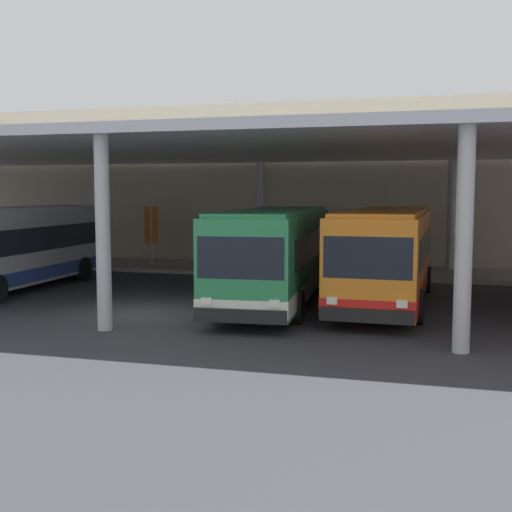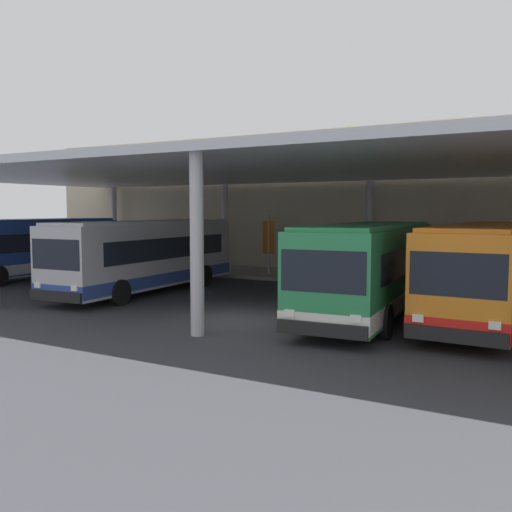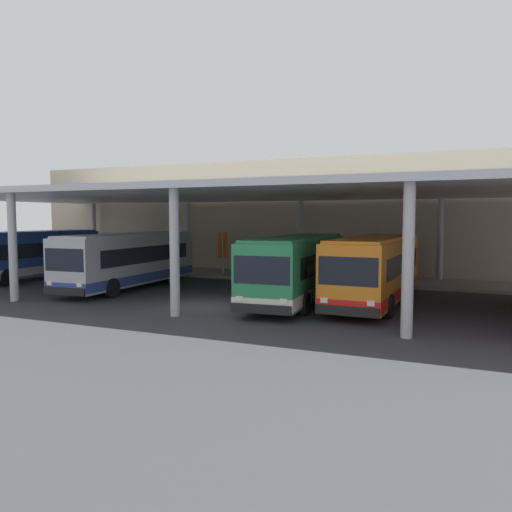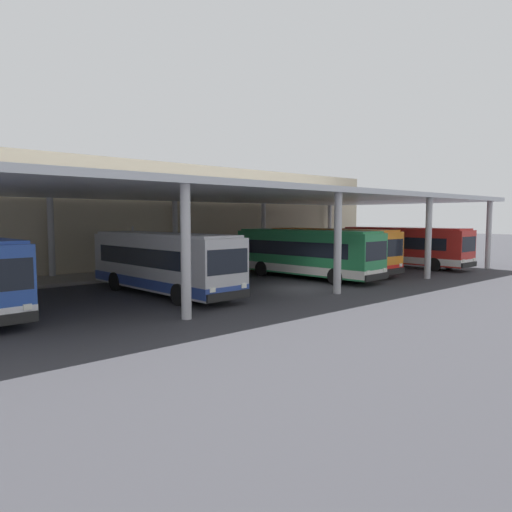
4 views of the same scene
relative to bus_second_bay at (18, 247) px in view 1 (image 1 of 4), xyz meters
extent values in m
plane|color=#333338|center=(6.91, -3.37, -1.66)|extent=(200.00, 200.00, 0.00)
cube|color=gray|center=(6.91, 8.38, -1.57)|extent=(42.00, 4.50, 0.18)
cube|color=#C1B293|center=(6.91, 11.63, 2.49)|extent=(48.00, 1.60, 8.29)
cube|color=silver|center=(6.91, 2.13, 3.74)|extent=(40.00, 17.00, 0.30)
cylinder|color=#B2B2B7|center=(-2.34, 10.13, 0.97)|extent=(0.40, 0.40, 5.25)
cylinder|color=#B2B2B7|center=(6.91, -5.87, 0.97)|extent=(0.40, 0.40, 5.25)
cylinder|color=#B2B2B7|center=(6.91, 10.13, 0.97)|extent=(0.40, 0.40, 5.25)
cylinder|color=#B2B2B7|center=(16.16, -5.87, 0.97)|extent=(0.40, 0.40, 5.25)
cylinder|color=#B2B2B7|center=(16.16, 10.13, 0.97)|extent=(0.40, 0.40, 5.25)
cube|color=#B7B7BC|center=(0.00, 0.00, 0.04)|extent=(2.99, 10.51, 2.70)
cube|color=#2D4799|center=(0.00, 0.00, -0.96)|extent=(3.01, 10.53, 0.50)
cube|color=black|center=(-0.01, 0.15, 0.34)|extent=(2.94, 8.64, 0.90)
cube|color=silver|center=(0.00, 0.00, 1.45)|extent=(2.77, 10.08, 0.12)
cylinder|color=black|center=(-1.36, 2.80, -1.16)|extent=(0.33, 1.01, 1.00)
cylinder|color=black|center=(1.09, 2.91, -1.16)|extent=(0.33, 1.01, 1.00)
cube|color=#28844C|center=(10.35, -0.47, 0.04)|extent=(3.21, 10.55, 2.70)
cube|color=white|center=(10.35, -0.47, -0.96)|extent=(3.23, 10.57, 0.50)
cube|color=black|center=(10.33, -0.32, 0.34)|extent=(3.12, 8.68, 0.90)
cube|color=black|center=(10.70, -5.61, 0.39)|extent=(2.30, 0.28, 1.10)
cube|color=black|center=(10.70, -5.70, -1.11)|extent=(2.46, 0.33, 0.36)
cube|color=#2A8B50|center=(10.35, -0.47, 1.45)|extent=(2.98, 10.12, 0.12)
cube|color=yellow|center=(10.70, -5.58, 1.21)|extent=(1.75, 0.24, 0.28)
cube|color=white|center=(9.81, -5.75, -0.76)|extent=(0.28, 0.10, 0.20)
cube|color=white|center=(11.60, -5.62, -0.76)|extent=(0.28, 0.10, 0.20)
cylinder|color=black|center=(9.34, -3.77, -1.16)|extent=(0.35, 1.02, 1.00)
cylinder|color=black|center=(11.79, -3.60, -1.16)|extent=(0.35, 1.02, 1.00)
cylinder|color=black|center=(8.93, 2.30, -1.16)|extent=(0.35, 1.02, 1.00)
cylinder|color=black|center=(11.37, 2.47, -1.16)|extent=(0.35, 1.02, 1.00)
cube|color=orange|center=(13.94, 0.47, 0.04)|extent=(2.69, 10.44, 2.70)
cube|color=red|center=(13.94, 0.47, -0.96)|extent=(2.71, 10.46, 0.50)
cube|color=black|center=(13.94, 0.62, 0.34)|extent=(2.69, 8.57, 0.90)
cube|color=black|center=(13.85, -4.68, 0.39)|extent=(2.30, 0.16, 1.10)
cube|color=black|center=(13.84, -4.77, -1.11)|extent=(2.45, 0.20, 0.36)
cube|color=orange|center=(13.94, 0.47, 1.45)|extent=(2.48, 10.02, 0.12)
cube|color=yellow|center=(13.85, -4.65, 1.21)|extent=(1.75, 0.15, 0.28)
cube|color=white|center=(12.94, -4.74, -0.76)|extent=(0.28, 0.09, 0.20)
cube|color=white|center=(14.74, -4.77, -0.76)|extent=(0.28, 0.09, 0.20)
cylinder|color=black|center=(12.66, -2.73, -1.16)|extent=(0.30, 1.00, 1.00)
cylinder|color=black|center=(15.11, -2.77, -1.16)|extent=(0.30, 1.00, 1.00)
cylinder|color=black|center=(12.77, 3.35, -1.16)|extent=(0.30, 1.00, 1.00)
cylinder|color=black|center=(15.22, 3.31, -1.16)|extent=(0.30, 1.00, 1.00)
cube|color=brown|center=(10.78, 8.38, -1.03)|extent=(1.80, 0.44, 0.08)
cube|color=brown|center=(10.78, 8.58, -0.78)|extent=(1.80, 0.06, 0.44)
cube|color=#2D2D33|center=(10.08, 8.38, -1.25)|extent=(0.10, 0.36, 0.45)
cube|color=#2D2D33|center=(11.48, 8.38, -1.25)|extent=(0.10, 0.36, 0.45)
cylinder|color=maroon|center=(13.45, 8.17, -1.03)|extent=(0.48, 0.48, 0.90)
cylinder|color=black|center=(13.45, 8.17, -0.54)|extent=(0.52, 0.52, 0.08)
cylinder|color=#B2B2B7|center=(2.10, 7.58, 0.12)|extent=(0.12, 0.12, 3.20)
cube|color=orange|center=(2.10, 7.56, 0.51)|extent=(0.70, 0.04, 1.80)
camera|label=1|loc=(15.59, -21.53, 2.06)|focal=45.65mm
camera|label=2|loc=(16.08, -18.74, 1.96)|focal=38.55mm
camera|label=3|loc=(18.25, -23.24, 2.42)|focal=35.12mm
camera|label=4|loc=(-12.08, -21.15, 2.30)|focal=32.55mm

